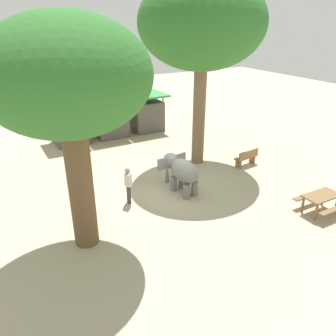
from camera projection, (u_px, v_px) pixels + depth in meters
name	position (u px, v px, depth m)	size (l,w,h in m)	color
ground_plane	(174.00, 192.00, 15.00)	(60.00, 60.00, 0.00)	#BAA88C
elephant	(181.00, 170.00, 14.70)	(1.53, 2.29, 1.58)	slate
person_handler	(128.00, 183.00, 13.75)	(0.32, 0.50, 1.62)	#3F3833
shade_tree_main	(68.00, 81.00, 9.40)	(4.96, 4.55, 7.43)	brown
shade_tree_secondary	(203.00, 24.00, 15.29)	(6.12, 5.61, 9.11)	brown
wooden_bench	(247.00, 157.00, 17.47)	(1.44, 0.55, 0.88)	olive
picnic_table_near	(321.00, 199.00, 13.23)	(1.52, 1.50, 0.78)	brown
market_stall_white	(70.00, 125.00, 20.42)	(2.50, 2.50, 2.52)	#59514C
market_stall_orange	(110.00, 119.00, 21.58)	(2.50, 2.50, 2.52)	#59514C
market_stall_green	(146.00, 114.00, 22.74)	(2.50, 2.50, 2.52)	#59514C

